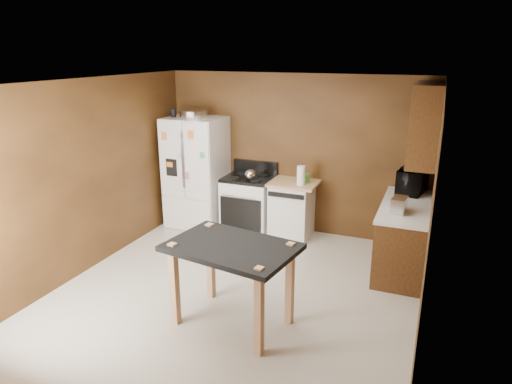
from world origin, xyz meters
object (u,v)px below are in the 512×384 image
Objects in this scene: roasting_pan at (194,114)px; paper_towel at (301,175)px; kettle at (250,175)px; refrigerator at (196,172)px; microwave at (413,181)px; dishwasher at (292,209)px; toaster at (399,205)px; green_canister at (306,178)px; island at (232,257)px; pen_cup at (173,113)px; gas_range at (249,203)px.

paper_towel is at bearing -1.62° from roasting_pan.
kettle is 1.01m from refrigerator.
microwave is at bearing 7.83° from paper_towel.
kettle is 0.09× the size of refrigerator.
dishwasher is (1.63, 0.09, -0.45)m from refrigerator.
paper_towel is 0.32× the size of dishwasher.
roasting_pan is 0.96m from refrigerator.
microwave is at bearing 90.22° from toaster.
kettle reaches higher than green_canister.
refrigerator reaches higher than microwave.
microwave is 0.33× the size of refrigerator.
microwave is (1.58, 0.22, 0.03)m from paper_towel.
dishwasher is (1.66, 0.05, -1.40)m from roasting_pan.
island is at bearing -54.07° from roasting_pan.
pen_cup reaches higher than toaster.
paper_towel reaches higher than green_canister.
refrigerator is (0.03, -0.03, -0.96)m from roasting_pan.
microwave reaches higher than island.
pen_cup reaches higher than refrigerator.
paper_towel is at bearing -5.09° from gas_range.
pen_cup is 3.80m from microwave.
island is at bearing -90.22° from paper_towel.
roasting_pan is at bearing 19.65° from pen_cup.
green_canister is at bearing 17.74° from kettle.
paper_towel is 0.49× the size of microwave.
refrigerator is at bearing -176.19° from gas_range.
refrigerator reaches higher than paper_towel.
pen_cup is 1.09× the size of green_canister.
roasting_pan is at bearing 126.88° from refrigerator.
pen_cup is 1.60m from kettle.
island reaches higher than dishwasher.
microwave is at bearing 7.21° from kettle.
gas_range is at bearing 166.77° from toaster.
roasting_pan is 0.33m from pen_cup.
gas_range is (-2.37, 0.82, -0.54)m from toaster.
roasting_pan is 1.35m from kettle.
pen_cup reaches higher than green_canister.
green_canister is (0.02, 0.18, -0.08)m from paper_towel.
kettle is (1.03, -0.13, -0.87)m from roasting_pan.
toaster is (2.28, -0.66, 0.01)m from kettle.
island is (0.15, -2.55, 0.33)m from dishwasher.
microwave is at bearing 4.25° from pen_cup.
roasting_pan is 0.40× the size of gas_range.
pen_cup is 0.09× the size of island.
pen_cup is at bearing -178.44° from paper_towel.
roasting_pan is 3.51m from toaster.
paper_towel is 2.46m from island.
roasting_pan is 3.72× the size of green_canister.
island is at bearing -71.68° from kettle.
refrigerator is 1.64× the size of gas_range.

